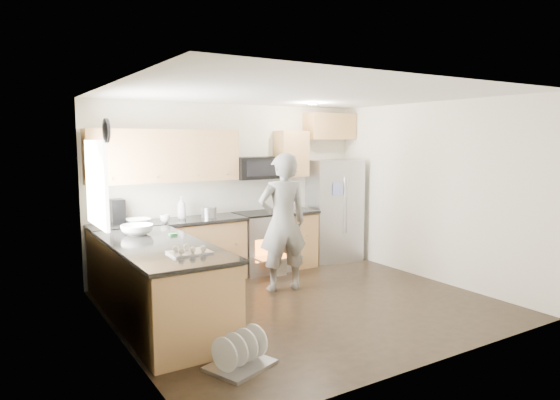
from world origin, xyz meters
TOP-DOWN VIEW (x-y plane):
  - ground at (0.00, 0.00)m, footprint 4.50×4.50m
  - room_shell at (-0.04, 0.02)m, footprint 4.54×4.04m
  - back_cabinet_run at (-0.59, 1.75)m, footprint 4.45×0.64m
  - peninsula at (-1.75, 0.25)m, footprint 0.96×2.36m
  - stove_range at (0.35, 1.69)m, footprint 0.76×0.97m
  - refrigerator at (1.77, 1.70)m, footprint 0.94×0.78m
  - person at (0.11, 0.67)m, footprint 0.76×0.57m
  - dish_rack at (-1.48, -1.14)m, footprint 0.68×0.61m

SIDE VIEW (x-z plane):
  - ground at x=0.00m, z-range 0.00..0.00m
  - dish_rack at x=-1.48m, z-range -0.08..0.27m
  - peninsula at x=-1.75m, z-range -0.06..0.99m
  - stove_range at x=0.35m, z-range -0.22..1.57m
  - refrigerator at x=1.77m, z-range 0.00..1.71m
  - person at x=0.11m, z-range 0.00..1.88m
  - back_cabinet_run at x=-0.59m, z-range -0.29..2.21m
  - room_shell at x=-0.04m, z-range 0.36..2.98m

